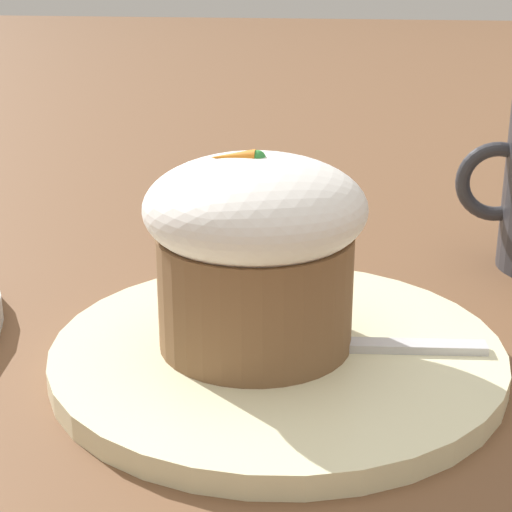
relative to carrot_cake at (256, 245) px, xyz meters
name	(u,v)px	position (x,y,z in m)	size (l,w,h in m)	color
ground_plane	(277,365)	(-0.01, 0.00, -0.06)	(4.00, 4.00, 0.00)	brown
dessert_plate	(277,355)	(-0.01, 0.00, -0.05)	(0.22, 0.22, 0.01)	beige
carrot_cake	(256,245)	(0.00, 0.00, 0.00)	(0.10, 0.10, 0.09)	brown
spoon	(283,343)	(-0.01, 0.01, -0.05)	(0.14, 0.04, 0.01)	silver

